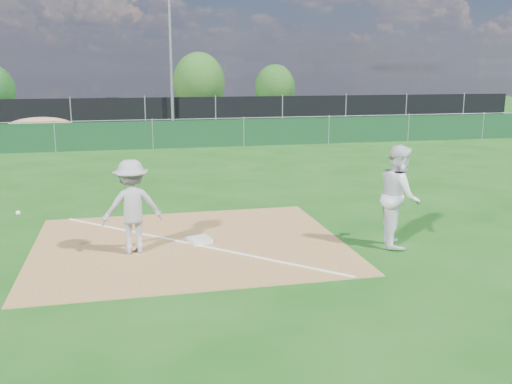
# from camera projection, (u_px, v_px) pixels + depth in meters

# --- Properties ---
(ground) EXTENTS (90.00, 90.00, 0.00)m
(ground) POSITION_uv_depth(u_px,v_px,m) (161.00, 168.00, 19.84)
(ground) COLOR #13470F
(ground) RESTS_ON ground
(infield_dirt) EXTENTS (6.00, 5.00, 0.02)m
(infield_dirt) POSITION_uv_depth(u_px,v_px,m) (190.00, 244.00, 11.27)
(infield_dirt) COLOR olive
(infield_dirt) RESTS_ON ground
(foul_line) EXTENTS (5.01, 5.01, 0.01)m
(foul_line) POSITION_uv_depth(u_px,v_px,m) (190.00, 243.00, 11.27)
(foul_line) COLOR white
(foul_line) RESTS_ON infield_dirt
(green_fence) EXTENTS (44.00, 0.05, 1.20)m
(green_fence) POSITION_uv_depth(u_px,v_px,m) (153.00, 135.00, 24.48)
(green_fence) COLOR #0D3219
(green_fence) RESTS_ON ground
(dirt_mound) EXTENTS (3.38, 2.60, 1.17)m
(dirt_mound) POSITION_uv_depth(u_px,v_px,m) (41.00, 130.00, 26.72)
(dirt_mound) COLOR #A3794F
(dirt_mound) RESTS_ON ground
(black_fence) EXTENTS (46.00, 0.04, 1.80)m
(black_fence) POSITION_uv_depth(u_px,v_px,m) (145.00, 114.00, 32.03)
(black_fence) COLOR black
(black_fence) RESTS_ON ground
(parking_lot) EXTENTS (46.00, 9.00, 0.01)m
(parking_lot) POSITION_uv_depth(u_px,v_px,m) (143.00, 122.00, 36.98)
(parking_lot) COLOR black
(parking_lot) RESTS_ON ground
(light_pole) EXTENTS (0.16, 0.16, 8.00)m
(light_pole) POSITION_uv_depth(u_px,v_px,m) (171.00, 57.00, 31.41)
(light_pole) COLOR slate
(light_pole) RESTS_ON ground
(first_base) EXTENTS (0.50, 0.50, 0.09)m
(first_base) POSITION_uv_depth(u_px,v_px,m) (200.00, 240.00, 11.36)
(first_base) COLOR silver
(first_base) RESTS_ON infield_dirt
(play_at_first) EXTENTS (2.60, 0.81, 1.76)m
(play_at_first) POSITION_uv_depth(u_px,v_px,m) (132.00, 207.00, 10.58)
(play_at_first) COLOR #A4A4A6
(play_at_first) RESTS_ON infield_dirt
(runner) EXTENTS (1.01, 1.15, 1.99)m
(runner) POSITION_uv_depth(u_px,v_px,m) (399.00, 196.00, 11.04)
(runner) COLOR silver
(runner) RESTS_ON ground
(car_left) EXTENTS (4.72, 2.72, 1.51)m
(car_left) POSITION_uv_depth(u_px,v_px,m) (63.00, 111.00, 35.60)
(car_left) COLOR #A3A5AB
(car_left) RESTS_ON parking_lot
(car_mid) EXTENTS (5.17, 3.20, 1.61)m
(car_mid) POSITION_uv_depth(u_px,v_px,m) (123.00, 111.00, 35.52)
(car_mid) COLOR black
(car_mid) RESTS_ON parking_lot
(car_right) EXTENTS (5.15, 2.77, 1.42)m
(car_right) POSITION_uv_depth(u_px,v_px,m) (217.00, 110.00, 37.16)
(car_right) COLOR black
(car_right) RESTS_ON parking_lot
(tree_mid) EXTENTS (3.87, 3.87, 4.59)m
(tree_mid) POSITION_uv_depth(u_px,v_px,m) (199.00, 82.00, 42.40)
(tree_mid) COLOR #382316
(tree_mid) RESTS_ON ground
(tree_right) EXTENTS (3.12, 3.12, 3.71)m
(tree_right) POSITION_uv_depth(u_px,v_px,m) (275.00, 88.00, 44.11)
(tree_right) COLOR #382316
(tree_right) RESTS_ON ground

